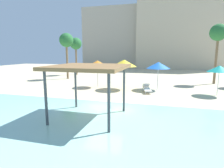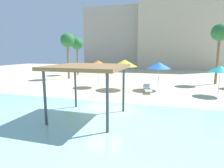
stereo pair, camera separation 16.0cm
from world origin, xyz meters
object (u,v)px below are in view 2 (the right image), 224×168
Objects in this scene: beach_umbrella_orange_2 at (98,63)px; beach_umbrella_blue_3 at (159,65)px; beach_umbrella_yellow_4 at (125,63)px; palm_tree_0 at (220,34)px; beach_umbrella_teal_0 at (220,69)px; palm_tree_1 at (68,41)px; lounge_chair_1 at (147,89)px; palm_tree_2 at (77,44)px; shade_pavilion at (88,69)px.

beach_umbrella_orange_2 is 1.03× the size of beach_umbrella_blue_3.
palm_tree_0 reaches higher than beach_umbrella_yellow_4.
beach_umbrella_teal_0 is 0.87× the size of beach_umbrella_yellow_4.
palm_tree_1 is at bearing -177.49° from palm_tree_0.
beach_umbrella_orange_2 is 8.24m from palm_tree_1.
beach_umbrella_yellow_4 is at bearing -124.06° from lounge_chair_1.
palm_tree_2 is (-10.08, 9.90, 2.30)m from beach_umbrella_yellow_4.
palm_tree_2 is (-18.44, 10.37, 2.62)m from beach_umbrella_teal_0.
palm_tree_2 is at bearing 135.54° from beach_umbrella_yellow_4.
shade_pavilion is at bearing -109.64° from beach_umbrella_blue_3.
palm_tree_2 is at bearing 126.99° from beach_umbrella_orange_2.
palm_tree_0 is at bearing 2.51° from palm_tree_1.
beach_umbrella_blue_3 is 0.40× the size of palm_tree_0.
lounge_chair_1 is (-0.90, -1.54, -2.07)m from beach_umbrella_blue_3.
palm_tree_2 is (-7.14, 9.47, 2.37)m from beach_umbrella_orange_2.
palm_tree_1 reaches higher than beach_umbrella_blue_3.
beach_umbrella_orange_2 is at bearing -155.91° from palm_tree_0.
beach_umbrella_orange_2 is at bearing 175.46° from beach_umbrella_teal_0.
lounge_chair_1 is (2.47, 7.89, -2.44)m from shade_pavilion.
palm_tree_1 is at bearing 159.96° from beach_umbrella_blue_3.
shade_pavilion is 21.27m from palm_tree_2.
beach_umbrella_blue_3 is at bearing -20.04° from palm_tree_1.
palm_tree_1 is at bearing 122.91° from shade_pavilion.
beach_umbrella_yellow_4 is at bearing -29.62° from palm_tree_1.
shade_pavilion is at bearing -31.23° from lounge_chair_1.
beach_umbrella_blue_3 is 0.44× the size of palm_tree_1.
beach_umbrella_orange_2 is at bearing -37.65° from palm_tree_1.
palm_tree_0 reaches higher than beach_umbrella_orange_2.
palm_tree_1 reaches higher than beach_umbrella_teal_0.
shade_pavilion is at bearing -61.85° from palm_tree_2.
beach_umbrella_teal_0 is at bearing 44.45° from shade_pavilion.
lounge_chair_1 is (2.37, -0.87, -2.27)m from beach_umbrella_yellow_4.
beach_umbrella_orange_2 is (-2.85, 9.19, -0.24)m from shade_pavilion.
palm_tree_0 is at bearing 119.90° from lounge_chair_1.
palm_tree_0 is (6.29, 5.34, 3.29)m from beach_umbrella_blue_3.
beach_umbrella_teal_0 is 11.34m from beach_umbrella_orange_2.
lounge_chair_1 is 11.31m from palm_tree_0.
beach_umbrella_orange_2 is 1.42× the size of lounge_chair_1.
shade_pavilion is 0.66× the size of palm_tree_2.
palm_tree_0 is (9.56, 6.01, 3.09)m from beach_umbrella_yellow_4.
beach_umbrella_orange_2 is (-11.30, 0.90, 0.25)m from beach_umbrella_teal_0.
beach_umbrella_teal_0 is 1.29× the size of lounge_chair_1.
beach_umbrella_orange_2 reaches higher than lounge_chair_1.
palm_tree_2 reaches higher than beach_umbrella_yellow_4.
beach_umbrella_orange_2 is at bearing -177.71° from beach_umbrella_blue_3.
beach_umbrella_blue_3 is at bearing 2.29° from beach_umbrella_orange_2.
beach_umbrella_teal_0 is at bearing -100.54° from palm_tree_0.
beach_umbrella_orange_2 is 0.45× the size of palm_tree_1.
lounge_chair_1 is at bearing -27.80° from palm_tree_1.
palm_tree_0 is at bearing 24.09° from beach_umbrella_orange_2.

